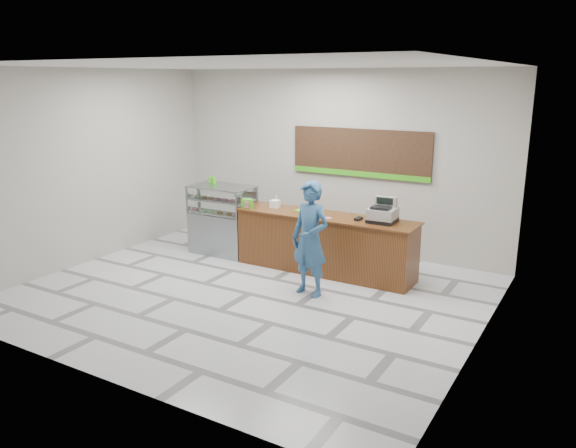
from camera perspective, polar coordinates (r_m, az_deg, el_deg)
The scene contains 16 objects.
floor at distance 9.00m, azimuth -3.97°, elevation -7.08°, with size 7.00×7.00×0.00m, color silver.
back_wall at distance 11.07m, azimuth 4.72°, elevation 6.41°, with size 7.00×7.00×0.00m, color #B2ADA4.
ceiling at distance 8.36m, azimuth -4.41°, elevation 15.80°, with size 7.00×7.00×0.00m, color silver.
sales_counter at distance 9.83m, azimuth 3.75°, elevation -2.00°, with size 3.26×0.76×1.03m.
display_case at distance 10.92m, azimuth -6.67°, elevation 0.51°, with size 1.22×0.72×1.33m.
menu_board at distance 10.79m, azimuth 7.29°, elevation 7.11°, with size 2.80×0.06×0.90m.
cash_register at distance 9.30m, azimuth 9.62°, elevation 1.11°, with size 0.45×0.47×0.41m.
card_terminal at distance 9.40m, azimuth 7.18°, elevation 0.53°, with size 0.09×0.17×0.04m, color black.
serving_tray at distance 9.94m, azimuth 1.72°, elevation 1.34°, with size 0.40×0.35×0.02m.
napkin_box at distance 10.23m, azimuth -1.34°, elevation 2.06°, with size 0.16×0.16×0.13m, color white.
straw_cup at distance 10.30m, azimuth -1.18°, elevation 2.11°, with size 0.08×0.08×0.12m, color silver.
promo_box at distance 10.21m, azimuth -4.16°, elevation 2.09°, with size 0.19×0.12×0.17m, color green.
donut_decal at distance 9.49m, azimuth 4.03°, elevation 0.62°, with size 0.15×0.15×0.00m, color #D55C84.
green_cup_left at distance 11.09m, azimuth -7.85°, elevation 4.50°, with size 0.09×0.09×0.14m, color green.
green_cup_right at distance 11.01m, azimuth -7.49°, elevation 4.41°, with size 0.08×0.08×0.13m, color green.
customer at distance 8.69m, azimuth 2.27°, elevation -1.52°, with size 0.66×0.43×1.81m, color #2E5984.
Camera 1 is at (4.77, -6.87, 3.32)m, focal length 35.00 mm.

